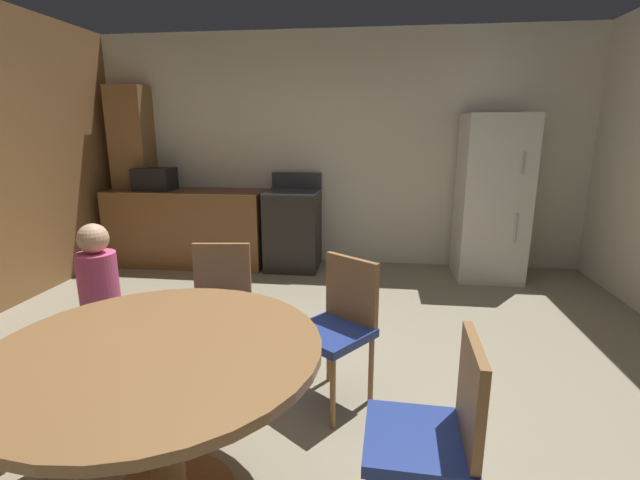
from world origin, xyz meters
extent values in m
plane|color=gray|center=(0.00, 0.00, 0.00)|extent=(14.00, 14.00, 0.00)
cube|color=silver|center=(0.00, 3.11, 1.35)|extent=(6.00, 0.12, 2.70)
cube|color=brown|center=(-1.77, 2.71, 0.45)|extent=(1.87, 0.60, 0.90)
cube|color=olive|center=(-2.48, 2.89, 1.05)|extent=(0.44, 0.36, 2.10)
cube|color=black|center=(-0.48, 2.71, 0.45)|extent=(0.60, 0.60, 0.90)
cube|color=#38383D|center=(-0.48, 2.71, 0.91)|extent=(0.60, 0.60, 0.02)
cube|color=#38383D|center=(-0.48, 2.99, 1.01)|extent=(0.60, 0.04, 0.18)
cube|color=silver|center=(1.70, 2.66, 0.88)|extent=(0.68, 0.66, 1.76)
cylinder|color=#B2B2B7|center=(1.88, 2.32, 1.28)|extent=(0.02, 0.02, 0.22)
cylinder|color=#B2B2B7|center=(1.88, 2.32, 0.63)|extent=(0.02, 0.02, 0.30)
cube|color=black|center=(-2.14, 2.71, 1.03)|extent=(0.44, 0.32, 0.26)
cylinder|color=olive|center=(-0.38, -0.77, 0.36)|extent=(0.14, 0.14, 0.72)
cylinder|color=olive|center=(-0.38, -0.77, 0.74)|extent=(1.33, 1.33, 0.04)
cylinder|color=olive|center=(0.27, -0.17, 0.21)|extent=(0.03, 0.03, 0.43)
cylinder|color=olive|center=(0.00, 0.03, 0.21)|extent=(0.03, 0.03, 0.43)
cylinder|color=olive|center=(0.47, 0.10, 0.21)|extent=(0.03, 0.03, 0.43)
cylinder|color=olive|center=(0.20, 0.31, 0.21)|extent=(0.03, 0.03, 0.43)
cube|color=navy|center=(0.24, 0.07, 0.45)|extent=(0.56, 0.56, 0.05)
cube|color=olive|center=(0.34, 0.21, 0.66)|extent=(0.33, 0.25, 0.42)
cylinder|color=olive|center=(0.49, -0.63, 0.21)|extent=(0.03, 0.03, 0.43)
cylinder|color=olive|center=(0.83, -0.64, 0.21)|extent=(0.03, 0.03, 0.43)
cube|color=navy|center=(0.66, -0.80, 0.45)|extent=(0.41, 0.41, 0.05)
cube|color=olive|center=(0.84, -0.81, 0.66)|extent=(0.05, 0.38, 0.42)
cylinder|color=olive|center=(-0.32, 0.12, 0.21)|extent=(0.03, 0.03, 0.43)
cylinder|color=olive|center=(-0.66, 0.07, 0.21)|extent=(0.03, 0.03, 0.43)
cylinder|color=olive|center=(-0.37, 0.45, 0.21)|extent=(0.03, 0.03, 0.43)
cylinder|color=olive|center=(-0.70, 0.41, 0.21)|extent=(0.03, 0.03, 0.43)
cube|color=navy|center=(-0.51, 0.26, 0.45)|extent=(0.45, 0.45, 0.05)
cube|color=olive|center=(-0.54, 0.44, 0.66)|extent=(0.38, 0.08, 0.42)
cylinder|color=#3D4C84|center=(-1.10, -0.05, 0.25)|extent=(0.17, 0.17, 0.50)
cylinder|color=#D14C7A|center=(-1.10, -0.05, 0.71)|extent=(0.31, 0.31, 0.42)
sphere|color=#D6A884|center=(-1.10, -0.05, 1.00)|extent=(0.17, 0.17, 0.17)
camera|label=1|loc=(0.48, -2.31, 1.60)|focal=25.08mm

